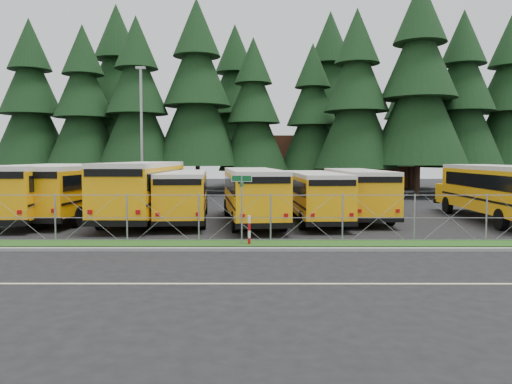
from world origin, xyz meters
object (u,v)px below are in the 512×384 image
(bus_east, at_px, (495,194))
(street_sign, at_px, (242,195))
(bus_2, at_px, (145,192))
(bus_5, at_px, (314,197))
(bus_4, at_px, (252,196))
(bus_1, at_px, (81,192))
(striped_bollard, at_px, (249,231))
(bus_0, at_px, (43,193))
(bus_3, at_px, (184,197))
(bus_6, at_px, (356,194))
(light_standard, at_px, (142,130))

(bus_east, xyz_separation_m, street_sign, (-13.65, -7.41, 0.50))
(bus_2, bearing_deg, bus_5, -1.62)
(bus_4, relative_size, bus_5, 1.07)
(bus_1, xyz_separation_m, striped_bollard, (9.71, -8.61, -0.94))
(bus_0, height_order, striped_bollard, bus_0)
(bus_2, distance_m, bus_3, 2.23)
(bus_6, height_order, striped_bollard, bus_6)
(bus_2, bearing_deg, bus_4, -8.19)
(bus_east, distance_m, light_standard, 24.03)
(bus_3, xyz_separation_m, striped_bollard, (3.69, -7.46, -0.77))
(bus_0, relative_size, light_standard, 1.17)
(bus_1, relative_size, bus_2, 0.95)
(bus_3, relative_size, bus_east, 0.89)
(bus_6, bearing_deg, street_sign, -126.84)
(striped_bollard, height_order, light_standard, light_standard)
(bus_3, distance_m, bus_5, 7.13)
(striped_bollard, bearing_deg, bus_1, 138.46)
(bus_east, bearing_deg, street_sign, -150.17)
(bus_6, bearing_deg, bus_5, -150.15)
(bus_2, xyz_separation_m, bus_4, (5.95, -0.93, -0.18))
(street_sign, relative_size, light_standard, 0.28)
(bus_2, height_order, street_sign, bus_2)
(bus_6, bearing_deg, bus_1, 179.72)
(bus_0, xyz_separation_m, bus_5, (14.98, -0.47, -0.20))
(bus_0, distance_m, bus_3, 7.86)
(bus_east, bearing_deg, bus_5, -177.97)
(street_sign, bearing_deg, bus_east, 28.48)
(bus_2, distance_m, bus_4, 6.02)
(bus_3, relative_size, street_sign, 3.72)
(bus_3, height_order, striped_bollard, bus_3)
(bus_2, bearing_deg, bus_1, 167.58)
(striped_bollard, bearing_deg, bus_2, 127.38)
(bus_3, height_order, bus_5, bus_3)
(bus_3, relative_size, bus_5, 1.01)
(bus_0, bearing_deg, bus_east, -3.33)
(light_standard, bearing_deg, striped_bollard, -64.60)
(light_standard, bearing_deg, bus_6, -30.54)
(light_standard, bearing_deg, bus_1, -99.83)
(striped_bollard, bearing_deg, bus_east, 29.15)
(bus_1, xyz_separation_m, bus_east, (23.06, -1.16, -0.00))
(bus_0, distance_m, bus_4, 11.65)
(bus_1, xyz_separation_m, bus_6, (15.73, 0.29, -0.14))
(bus_0, relative_size, bus_east, 1.01)
(bus_east, bearing_deg, bus_4, -175.77)
(bus_1, relative_size, street_sign, 4.18)
(bus_1, bearing_deg, bus_2, -9.16)
(striped_bollard, bearing_deg, light_standard, 115.40)
(street_sign, bearing_deg, bus_4, 87.01)
(bus_3, xyz_separation_m, bus_east, (17.05, -0.01, 0.17))
(striped_bollard, relative_size, light_standard, 0.12)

